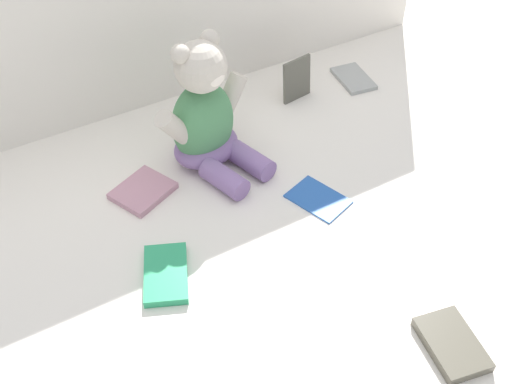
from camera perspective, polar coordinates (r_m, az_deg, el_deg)
ground_plane at (r=1.31m, az=-2.37°, el=-0.60°), size 3.20×3.20×0.00m
teddy_bear at (r=1.34m, az=-4.58°, el=6.65°), size 0.25×0.24×0.30m
book_case_1 at (r=1.67m, az=8.85°, el=10.17°), size 0.09×0.13×0.01m
book_case_2 at (r=1.56m, az=3.73°, el=10.20°), size 0.08×0.03×0.11m
book_case_3 at (r=1.17m, az=-8.21°, el=-7.40°), size 0.13×0.15×0.02m
book_case_4 at (r=1.12m, az=17.38°, el=-13.08°), size 0.11×0.14×0.02m
book_case_5 at (r=1.33m, az=-10.25°, el=0.10°), size 0.14×0.14×0.01m
book_case_6 at (r=1.31m, az=5.68°, el=-0.56°), size 0.12×0.14×0.01m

